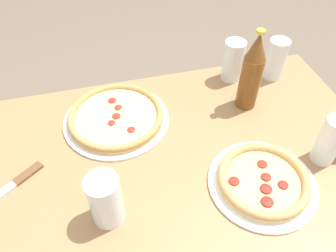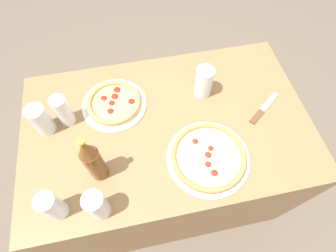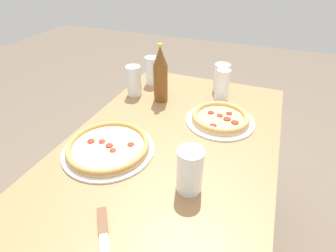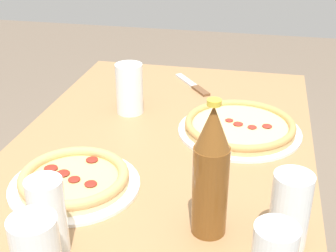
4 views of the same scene
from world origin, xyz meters
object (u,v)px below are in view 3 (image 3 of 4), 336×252
Objects in this scene: glass_orange_juice at (222,87)px; glass_iced_tea at (134,82)px; glass_cola at (221,78)px; glass_water at (190,172)px; beer_bottle at (160,75)px; glass_lemonade at (152,72)px; knife at (104,238)px; pizza_margherita at (220,118)px; pizza_veggie at (108,147)px.

glass_orange_juice is 0.43m from glass_iced_tea.
glass_cola is at bearing 117.19° from glass_iced_tea.
glass_water is 0.58m from beer_bottle.
glass_lemonade reaches higher than knife.
glass_orange_juice is 1.02× the size of glass_water.
glass_lemonade is at bearing -147.24° from glass_water.
pizza_margherita is at bearing 178.72° from glass_water.
glass_orange_juice is 0.83× the size of knife.
glass_iced_tea is 0.67m from glass_water.
pizza_margherita is at bearing 135.45° from pizza_veggie.
glass_iced_tea is 1.00× the size of glass_lemonade.
glass_orange_juice is 1.02× the size of glass_iced_tea.
beer_bottle is at bearing 36.98° from glass_lemonade.
glass_orange_juice reaches higher than glass_lemonade.
glass_iced_tea is 0.16m from beer_bottle.
pizza_veggie is 0.34m from glass_water.
glass_cola is (-0.30, -0.06, 0.05)m from pizza_margherita.
pizza_veggie is at bearing -28.50° from glass_orange_juice.
beer_bottle reaches higher than glass_lemonade.
knife is (0.90, 0.27, -0.06)m from glass_lemonade.
glass_cola is 0.96× the size of glass_water.
beer_bottle is at bearing 87.57° from glass_iced_tea.
glass_water is (0.70, 0.05, -0.00)m from glass_cola.
beer_bottle reaches higher than glass_cola.
pizza_veggie is 1.82× the size of knife.
glass_orange_juice is 0.39m from glass_lemonade.
glass_iced_tea reaches higher than pizza_veggie.
glass_lemonade is (-0.24, -0.43, 0.05)m from pizza_margherita.
beer_bottle is 0.76m from knife.
glass_iced_tea is 1.00× the size of glass_water.
pizza_margherita is 1.95× the size of glass_water.
glass_orange_juice is at bearing 172.09° from knife.
pizza_veggie is 2.20× the size of glass_orange_juice.
glass_cola is 0.37m from glass_lemonade.
pizza_veggie is 0.60m from glass_lemonade.
glass_lemonade is (-0.59, -0.09, 0.05)m from pizza_veggie.
glass_lemonade reaches higher than pizza_margherita.
glass_lemonade is at bearing -119.57° from pizza_margherita.
glass_cola is at bearing 174.24° from knife.
glass_water is (0.07, 0.33, 0.05)m from pizza_veggie.
glass_lemonade is 1.00× the size of glass_water.
glass_iced_tea is (-0.44, -0.12, 0.05)m from pizza_veggie.
glass_water is at bearing 78.77° from pizza_veggie.
beer_bottle reaches higher than pizza_veggie.
glass_lemonade is 0.81× the size of knife.
knife is at bearing -13.75° from pizza_margherita.
glass_iced_tea and glass_water have the same top height.
glass_cola is 0.52× the size of beer_bottle.
glass_lemonade is at bearing 169.27° from glass_iced_tea.
knife is (0.86, -0.12, -0.06)m from glass_orange_juice.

